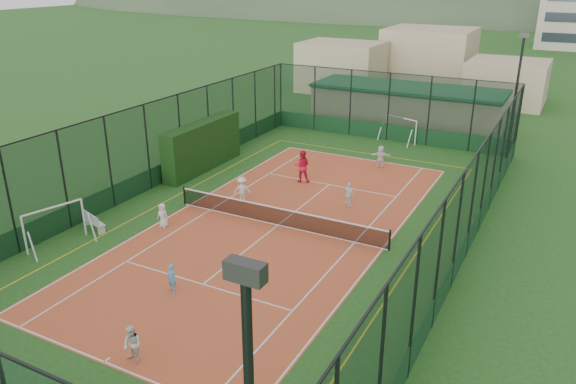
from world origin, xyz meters
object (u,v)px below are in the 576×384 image
(floodlight_ne, at_px, (515,98))
(child_far_right, at_px, (349,195))
(child_near_right, at_px, (132,345))
(white_bench, at_px, (94,221))
(clubhouse, at_px, (407,106))
(child_near_mid, at_px, (172,278))
(child_near_left, at_px, (163,215))
(child_far_left, at_px, (242,189))
(child_far_back, at_px, (381,156))
(futsal_goal_far, at_px, (401,130))
(coach, at_px, (302,166))
(futsal_goal_near, at_px, (55,226))

(floodlight_ne, relative_size, child_far_right, 6.06)
(floodlight_ne, distance_m, child_near_right, 29.27)
(white_bench, bearing_deg, clubhouse, 92.37)
(child_far_right, bearing_deg, child_near_mid, 96.81)
(child_near_left, xyz_separation_m, child_far_left, (1.76, 4.58, 0.10))
(floodlight_ne, relative_size, child_far_back, 5.71)
(futsal_goal_far, height_order, coach, coach)
(child_far_right, bearing_deg, child_far_back, -63.13)
(floodlight_ne, distance_m, clubhouse, 10.47)
(floodlight_ne, bearing_deg, coach, -134.44)
(child_near_left, relative_size, child_near_mid, 1.04)
(futsal_goal_near, height_order, child_near_right, futsal_goal_near)
(clubhouse, relative_size, white_bench, 9.31)
(child_far_right, height_order, coach, coach)
(child_near_left, bearing_deg, coach, 67.89)
(white_bench, xyz_separation_m, child_near_right, (8.65, -6.82, 0.22))
(clubhouse, relative_size, child_far_back, 10.52)
(white_bench, relative_size, child_far_back, 1.13)
(child_far_left, bearing_deg, white_bench, 22.83)
(child_near_right, distance_m, child_far_right, 15.31)
(futsal_goal_near, bearing_deg, child_near_right, -101.66)
(child_near_right, bearing_deg, coach, 107.91)
(child_near_left, bearing_deg, floodlight_ne, 53.06)
(futsal_goal_near, bearing_deg, futsal_goal_far, -4.49)
(clubhouse, bearing_deg, child_far_back, -81.69)
(child_far_left, distance_m, child_far_right, 5.83)
(white_bench, relative_size, child_near_left, 1.30)
(futsal_goal_near, xyz_separation_m, child_near_mid, (7.35, -0.79, -0.32))
(clubhouse, bearing_deg, child_near_mid, -91.47)
(child_near_right, bearing_deg, child_near_mid, 121.44)
(futsal_goal_near, relative_size, child_near_left, 2.32)
(floodlight_ne, relative_size, futsal_goal_near, 2.84)
(coach, bearing_deg, child_far_left, 48.80)
(futsal_goal_far, height_order, child_near_mid, futsal_goal_far)
(futsal_goal_near, relative_size, child_far_back, 2.01)
(clubhouse, bearing_deg, coach, -96.05)
(child_far_right, bearing_deg, white_bench, 61.77)
(child_near_right, relative_size, child_far_back, 0.92)
(child_near_mid, relative_size, child_far_right, 0.88)
(floodlight_ne, relative_size, child_near_mid, 6.85)
(futsal_goal_far, bearing_deg, child_near_left, -86.65)
(futsal_goal_near, relative_size, coach, 1.47)
(child_far_back, bearing_deg, child_near_mid, 66.59)
(floodlight_ne, xyz_separation_m, futsal_goal_near, (-16.71, -23.21, -3.19))
(futsal_goal_far, bearing_deg, floodlight_ne, 16.13)
(white_bench, xyz_separation_m, child_near_left, (2.85, 1.77, 0.18))
(child_near_left, bearing_deg, futsal_goal_far, 71.30)
(white_bench, xyz_separation_m, child_near_mid, (7.05, -2.80, 0.15))
(child_far_right, bearing_deg, futsal_goal_near, 67.02)
(child_far_right, distance_m, coach, 4.56)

